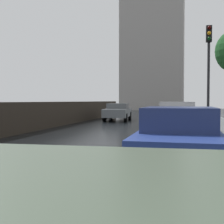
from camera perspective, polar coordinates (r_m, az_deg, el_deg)
car_blue_near_kerb at (r=6.84m, az=12.70°, el=-4.73°), size 1.82×4.19×1.39m
car_white_mid_road at (r=15.12m, az=12.11°, el=-0.84°), size 2.09×4.65×1.49m
car_grey_behind_camera at (r=23.37m, az=1.12°, el=0.10°), size 2.07×4.56×1.33m
traffic_light at (r=14.86m, az=17.94°, el=9.60°), size 0.26×0.39×4.89m
distant_tower at (r=54.92m, az=8.05°, el=17.08°), size 10.25×10.92×31.40m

